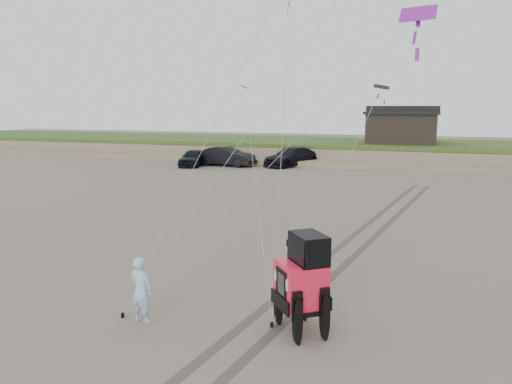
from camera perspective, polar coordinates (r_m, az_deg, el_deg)
ground at (r=12.44m, az=-3.06°, el=-14.27°), size 160.00×160.00×0.00m
dune_ridge at (r=48.39m, az=13.85°, el=4.49°), size 160.00×14.25×1.73m
cabin at (r=47.60m, az=16.33°, el=7.22°), size 6.40×5.40×3.35m
truck_a at (r=42.89m, az=-7.18°, el=3.92°), size 2.37×4.46×1.45m
truck_b at (r=42.71m, az=-3.42°, el=4.09°), size 5.14×2.20×1.65m
truck_c at (r=42.64m, az=4.05°, el=4.04°), size 4.51×5.89×1.59m
jeep at (r=11.47m, az=5.17°, el=-11.50°), size 5.14×4.71×1.82m
man at (r=12.24m, az=-13.03°, el=-10.84°), size 0.62×0.43×1.62m
stake_main at (r=12.87m, az=-15.00°, el=-13.45°), size 0.08×0.08×0.12m
stake_aux at (r=11.99m, az=1.82°, el=-14.91°), size 0.08×0.08×0.12m
tire_tracks at (r=19.33m, az=11.54°, el=-5.59°), size 5.22×29.74×0.01m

